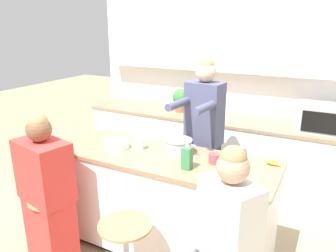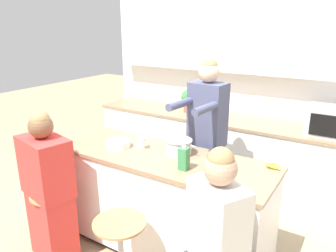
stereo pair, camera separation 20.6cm
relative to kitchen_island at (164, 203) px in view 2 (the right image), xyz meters
name	(u,v)px [view 2 (the right image)]	position (x,y,z in m)	size (l,w,h in m)	color
ground_plane	(164,248)	(0.00, 0.00, -0.48)	(16.00, 16.00, 0.00)	tan
wall_back	(239,64)	(0.00, 1.72, 1.07)	(3.72, 0.22, 2.70)	white
back_counter	(225,154)	(0.00, 1.41, -0.01)	(3.45, 0.64, 0.93)	white
kitchen_island	(164,203)	(0.00, 0.00, 0.00)	(1.92, 0.69, 0.94)	black
bar_stool_leftmost	(57,219)	(-0.77, -0.57, -0.11)	(0.40, 0.40, 0.63)	tan
bar_stool_center	(121,252)	(0.00, -0.61, -0.11)	(0.40, 0.40, 0.63)	tan
person_cooking	(206,147)	(0.14, 0.53, 0.40)	(0.38, 0.58, 1.73)	#383842
person_wrapped_blanket	(49,192)	(-0.79, -0.60, 0.17)	(0.51, 0.38, 1.37)	red
cooking_pot	(179,147)	(0.09, 0.11, 0.53)	(0.32, 0.24, 0.13)	#B7BABC
fruit_bowl	(118,144)	(-0.47, -0.04, 0.50)	(0.23, 0.23, 0.06)	white
coffee_cup_near	(212,160)	(0.43, 0.05, 0.51)	(0.12, 0.09, 0.08)	#DB4C51
coffee_cup_far	(141,143)	(-0.27, 0.05, 0.51)	(0.12, 0.09, 0.09)	white
banana_bunch	(273,166)	(0.86, 0.24, 0.48)	(0.14, 0.10, 0.05)	yellow
juice_carton	(184,159)	(0.28, -0.14, 0.55)	(0.07, 0.07, 0.19)	#38844C
microwave	(336,122)	(1.17, 1.37, 0.60)	(0.55, 0.38, 0.28)	#B2B5B7
potted_plant	(190,99)	(-0.52, 1.41, 0.62)	(0.22, 0.22, 0.30)	#93563D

